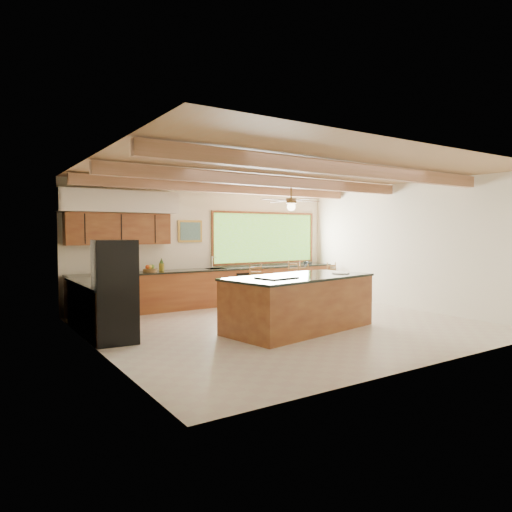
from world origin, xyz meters
TOP-DOWN VIEW (x-y plane):
  - ground at (0.00, 0.00)m, footprint 7.20×7.20m
  - room_shell at (-0.17, 0.65)m, footprint 7.27×6.54m
  - counter_run at (-0.82, 2.52)m, footprint 7.12×3.10m
  - island at (-0.04, -0.45)m, footprint 3.10×1.85m
  - refrigerator at (-3.22, 0.40)m, footprint 0.73×0.71m
  - bar_stool_a at (0.81, 2.39)m, footprint 0.45×0.45m
  - bar_stool_b at (1.63, 1.58)m, footprint 0.38×0.38m
  - bar_stool_c at (1.82, 2.12)m, footprint 0.49×0.49m
  - bar_stool_d at (3.30, 2.40)m, footprint 0.38×0.38m

SIDE VIEW (x-z plane):
  - ground at x=0.00m, z-range 0.00..0.00m
  - counter_run at x=-0.82m, z-range -0.15..1.08m
  - island at x=-0.04m, z-range -0.01..1.03m
  - bar_stool_d at x=3.30m, z-range 0.09..1.08m
  - bar_stool_a at x=0.81m, z-range 0.10..1.14m
  - bar_stool_b at x=1.63m, z-range 0.10..1.15m
  - bar_stool_c at x=1.82m, z-range 0.10..1.23m
  - refrigerator at x=-3.22m, z-range 0.00..1.70m
  - room_shell at x=-0.17m, z-range 0.70..3.72m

